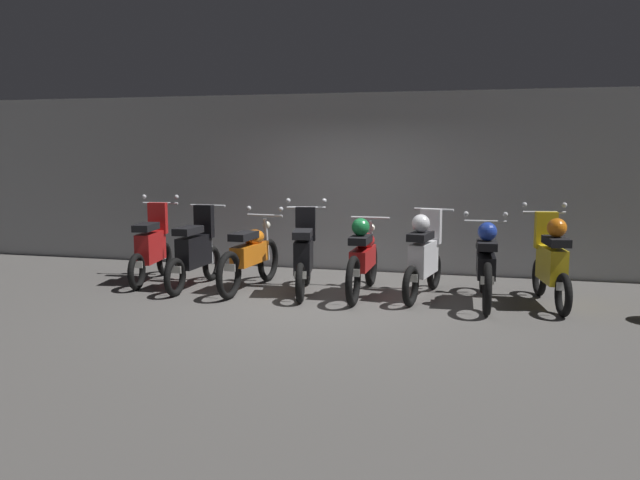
{
  "coord_description": "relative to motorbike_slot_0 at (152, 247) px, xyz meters",
  "views": [
    {
      "loc": [
        2.06,
        -8.13,
        1.99
      ],
      "look_at": [
        -0.19,
        0.59,
        0.75
      ],
      "focal_mm": 37.09,
      "sensor_mm": 36.0,
      "label": 1
    }
  ],
  "objects": [
    {
      "name": "motorbike_slot_3",
      "position": [
        2.44,
        -0.19,
        0.0
      ],
      "size": [
        0.59,
        1.67,
        1.29
      ],
      "color": "black",
      "rests_on": "ground"
    },
    {
      "name": "motorbike_slot_5",
      "position": [
        4.08,
        -0.04,
        0.04
      ],
      "size": [
        0.56,
        1.67,
        1.18
      ],
      "color": "black",
      "rests_on": "ground"
    },
    {
      "name": "motorbike_slot_1",
      "position": [
        0.82,
        -0.23,
        -0.0
      ],
      "size": [
        0.56,
        1.68,
        1.18
      ],
      "color": "black",
      "rests_on": "ground"
    },
    {
      "name": "motorbike_slot_7",
      "position": [
        5.7,
        -0.11,
        0.04
      ],
      "size": [
        0.58,
        1.67,
        1.29
      ],
      "color": "black",
      "rests_on": "ground"
    },
    {
      "name": "motorbike_slot_0",
      "position": [
        0.0,
        0.0,
        0.0
      ],
      "size": [
        0.58,
        1.68,
        1.29
      ],
      "color": "black",
      "rests_on": "ground"
    },
    {
      "name": "back_wall",
      "position": [
        2.85,
        1.85,
        0.92
      ],
      "size": [
        16.0,
        0.3,
        2.89
      ],
      "primitive_type": "cube",
      "color": "#9EA0A3",
      "rests_on": "ground"
    },
    {
      "name": "motorbike_slot_2",
      "position": [
        1.63,
        -0.15,
        -0.04
      ],
      "size": [
        0.59,
        1.95,
        1.15
      ],
      "color": "black",
      "rests_on": "ground"
    },
    {
      "name": "ground_plane",
      "position": [
        2.85,
        -0.75,
        -0.53
      ],
      "size": [
        80.0,
        80.0,
        0.0
      ],
      "primitive_type": "plane",
      "color": "#565451"
    },
    {
      "name": "motorbike_slot_6",
      "position": [
        4.89,
        -0.21,
        0.0
      ],
      "size": [
        0.59,
        1.95,
        1.15
      ],
      "color": "black",
      "rests_on": "ground"
    },
    {
      "name": "motorbike_slot_4",
      "position": [
        3.26,
        -0.12,
        -0.0
      ],
      "size": [
        0.56,
        1.95,
        1.08
      ],
      "color": "black",
      "rests_on": "ground"
    }
  ]
}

